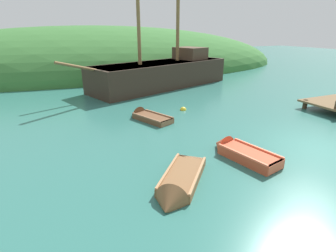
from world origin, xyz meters
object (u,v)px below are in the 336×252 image
Objects in this scene: rowboat_near_dock at (178,187)px; rowboat_center at (147,117)px; sailing_ship at (163,77)px; rowboat_outer_right at (240,153)px; buoy_yellow at (183,110)px.

rowboat_near_dock is 7.31m from rowboat_center.
sailing_ship is 4.99× the size of rowboat_near_dock.
sailing_ship is at bearing -51.06° from rowboat_center.
buoy_yellow is at bearing -19.90° from rowboat_outer_right.
rowboat_near_dock is (-3.30, -1.09, -0.05)m from rowboat_outer_right.
rowboat_near_dock is (-5.90, -15.30, -0.76)m from sailing_ship.
rowboat_outer_right is at bearing 174.43° from rowboat_center.
rowboat_near_dock is at bearing 95.83° from rowboat_outer_right.
rowboat_center reaches higher than buoy_yellow.
rowboat_near_dock is 7.77× the size of buoy_yellow.
rowboat_center is at bearing 42.02° from sailing_ship.
rowboat_center is (1.46, 7.16, 0.00)m from rowboat_near_dock.
rowboat_outer_right is (-2.61, -14.21, -0.71)m from sailing_ship.
rowboat_outer_right is at bearing -97.43° from buoy_yellow.
buoy_yellow is (4.18, 7.87, -0.08)m from rowboat_near_dock.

